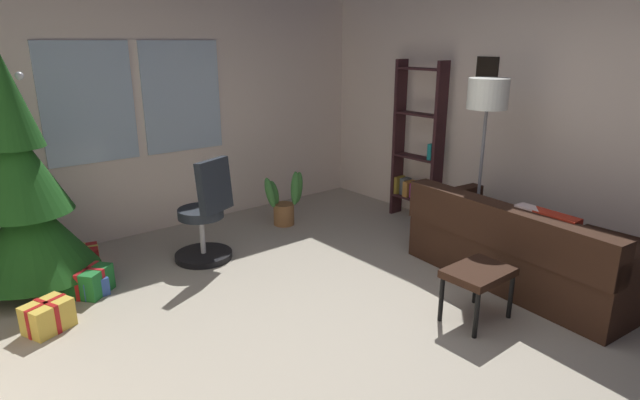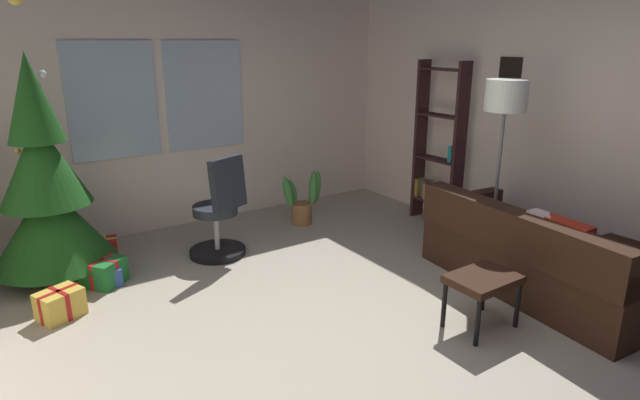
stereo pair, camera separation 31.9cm
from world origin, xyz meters
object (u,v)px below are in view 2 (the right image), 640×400
(couch, at_px, (560,262))
(floor_lamp, at_px, (505,108))
(footstool, at_px, (483,283))
(gift_box_gold, at_px, (60,304))
(potted_plant, at_px, (303,202))
(gift_box_green, at_px, (103,272))
(holiday_tree, at_px, (46,192))
(gift_box_red, at_px, (105,249))
(gift_box_blue, at_px, (107,276))
(bookshelf, at_px, (438,156))
(office_chair, at_px, (220,218))

(couch, relative_size, floor_lamp, 1.23)
(footstool, relative_size, floor_lamp, 0.29)
(gift_box_gold, distance_m, potted_plant, 2.83)
(potted_plant, bearing_deg, gift_box_green, -171.50)
(footstool, bearing_deg, potted_plant, 87.46)
(holiday_tree, bearing_deg, potted_plant, -0.27)
(gift_box_red, relative_size, gift_box_blue, 1.17)
(holiday_tree, bearing_deg, floor_lamp, -28.78)
(floor_lamp, bearing_deg, bookshelf, 70.21)
(couch, bearing_deg, potted_plant, 108.55)
(footstool, bearing_deg, bookshelf, 52.12)
(gift_box_blue, bearing_deg, footstool, -46.98)
(couch, relative_size, gift_box_red, 7.35)
(office_chair, height_order, potted_plant, office_chair)
(couch, distance_m, holiday_tree, 4.46)
(gift_box_red, bearing_deg, gift_box_gold, -118.42)
(gift_box_green, relative_size, potted_plant, 0.66)
(floor_lamp, bearing_deg, gift_box_gold, 162.19)
(holiday_tree, xyz_separation_m, potted_plant, (2.62, -0.01, -0.55))
(gift_box_green, distance_m, gift_box_gold, 0.59)
(holiday_tree, height_order, gift_box_red, holiday_tree)
(holiday_tree, height_order, office_chair, holiday_tree)
(office_chair, bearing_deg, holiday_tree, 166.07)
(gift_box_green, bearing_deg, holiday_tree, 130.86)
(couch, height_order, holiday_tree, holiday_tree)
(gift_box_red, height_order, gift_box_green, gift_box_green)
(couch, distance_m, footstool, 1.02)
(office_chair, bearing_deg, gift_box_green, -179.94)
(couch, distance_m, gift_box_blue, 3.94)
(couch, xyz_separation_m, floor_lamp, (0.04, 0.74, 1.22))
(couch, xyz_separation_m, gift_box_blue, (-3.18, 2.31, -0.20))
(couch, xyz_separation_m, footstool, (-1.02, -0.01, 0.09))
(bookshelf, bearing_deg, gift_box_green, 172.90)
(footstool, height_order, potted_plant, potted_plant)
(bookshelf, relative_size, potted_plant, 2.90)
(footstool, xyz_separation_m, floor_lamp, (1.06, 0.75, 1.13))
(gift_box_green, xyz_separation_m, bookshelf, (3.66, -0.46, 0.69))
(gift_box_gold, relative_size, gift_box_blue, 1.50)
(holiday_tree, relative_size, gift_box_red, 8.38)
(gift_box_gold, bearing_deg, floor_lamp, -17.81)
(office_chair, bearing_deg, bookshelf, -10.23)
(office_chair, height_order, bookshelf, bookshelf)
(couch, xyz_separation_m, potted_plant, (-0.90, 2.68, -0.00))
(gift_box_green, distance_m, office_chair, 1.16)
(floor_lamp, distance_m, potted_plant, 2.48)
(holiday_tree, relative_size, bookshelf, 1.31)
(gift_box_red, distance_m, gift_box_green, 0.61)
(bookshelf, distance_m, floor_lamp, 1.39)
(gift_box_blue, xyz_separation_m, potted_plant, (2.28, 0.37, 0.19))
(gift_box_red, xyz_separation_m, gift_box_gold, (-0.55, -1.02, 0.01))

